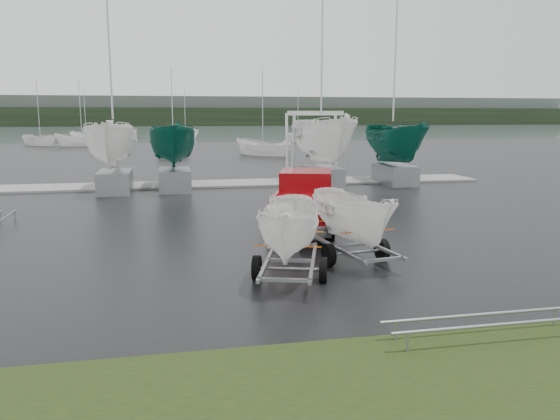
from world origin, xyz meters
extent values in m
plane|color=black|center=(0.00, 0.00, 0.00)|extent=(120.00, 120.00, 0.00)
plane|color=slate|center=(0.00, 100.00, -0.01)|extent=(300.00, 300.00, 0.00)
plane|color=black|center=(0.00, -11.00, 0.00)|extent=(40.00, 40.00, 0.00)
cube|color=gray|center=(0.00, 13.00, 0.05)|extent=(30.00, 3.00, 0.12)
cube|color=black|center=(0.00, 170.00, 3.00)|extent=(300.00, 8.00, 6.00)
cube|color=#4C5651|center=(0.00, 178.00, 5.00)|extent=(300.00, 6.00, 10.00)
cube|color=maroon|center=(1.61, 0.53, 0.78)|extent=(3.55, 5.97, 0.92)
cube|color=maroon|center=(1.92, 1.50, 1.51)|extent=(2.39, 2.67, 0.83)
cube|color=black|center=(1.92, 1.50, 1.56)|extent=(2.34, 2.45, 0.54)
cube|color=silver|center=(0.75, -2.21, 0.49)|extent=(1.93, 0.76, 0.34)
cylinder|color=black|center=(1.28, 2.57, 0.39)|extent=(0.51, 0.83, 0.78)
cylinder|color=black|center=(3.05, 2.02, 0.39)|extent=(0.51, 0.83, 0.78)
cylinder|color=black|center=(0.17, -0.96, 0.39)|extent=(0.51, 0.83, 0.78)
cylinder|color=black|center=(1.94, -1.51, 0.39)|extent=(0.51, 0.83, 0.78)
cube|color=gray|center=(-0.73, -5.10, 0.45)|extent=(1.15, 3.46, 0.08)
cube|color=gray|center=(0.32, -5.43, 0.45)|extent=(1.15, 3.46, 0.08)
cylinder|color=gray|center=(-0.27, -5.45, 0.30)|extent=(1.55, 0.56, 0.08)
cylinder|color=black|center=(-1.03, -5.21, 0.30)|extent=(0.35, 0.63, 0.60)
cylinder|color=black|center=(0.50, -5.69, 0.30)|extent=(0.35, 0.63, 0.60)
imported|color=white|center=(-0.21, -5.26, 2.40)|extent=(1.82, 1.84, 3.83)
cube|color=#E75807|center=(0.03, -4.50, 1.00)|extent=(1.49, 0.50, 0.03)
cube|color=#E75807|center=(-0.45, -6.03, 1.00)|extent=(1.49, 0.50, 0.03)
cube|color=gray|center=(1.24, -4.16, 0.45)|extent=(0.58, 3.58, 0.08)
cube|color=gray|center=(2.33, -4.00, 0.45)|extent=(0.58, 3.58, 0.08)
cylinder|color=gray|center=(1.82, -4.28, 0.30)|extent=(1.60, 0.30, 0.08)
cylinder|color=black|center=(1.02, -4.39, 0.30)|extent=(0.26, 0.62, 0.60)
cylinder|color=black|center=(2.61, -4.17, 0.30)|extent=(0.26, 0.62, 0.60)
imported|color=white|center=(1.79, -4.08, 2.39)|extent=(1.62, 1.65, 3.81)
cube|color=#E75807|center=(1.68, -3.29, 1.00)|extent=(1.54, 0.26, 0.03)
cube|color=#E75807|center=(1.90, -4.87, 1.00)|extent=(1.54, 0.26, 0.03)
cylinder|color=silver|center=(3.89, 12.20, 2.00)|extent=(0.16, 0.58, 3.99)
cylinder|color=silver|center=(3.89, 13.80, 2.00)|extent=(0.16, 0.58, 3.99)
cylinder|color=silver|center=(6.89, 12.20, 2.00)|extent=(0.16, 0.58, 3.99)
cylinder|color=silver|center=(6.89, 13.80, 2.00)|extent=(0.16, 0.58, 3.99)
cube|color=silver|center=(5.39, 13.00, 4.00)|extent=(3.30, 0.25, 0.25)
cube|color=gray|center=(-5.71, 11.00, 0.55)|extent=(1.60, 3.20, 1.10)
imported|color=white|center=(-5.71, 11.00, 4.44)|extent=(2.52, 2.58, 6.69)
cylinder|color=#B2B2B7|center=(-5.71, 11.50, 7.19)|extent=(0.10, 0.10, 7.00)
cube|color=gray|center=(-2.71, 11.20, 0.55)|extent=(1.60, 3.20, 1.10)
imported|color=#0B5242|center=(-2.71, 11.20, 4.25)|extent=(2.37, 2.43, 6.30)
cube|color=gray|center=(5.29, 11.00, 0.55)|extent=(1.60, 3.20, 1.10)
imported|color=white|center=(5.29, 11.00, 4.75)|extent=(2.75, 2.82, 7.30)
cylinder|color=#B2B2B7|center=(5.29, 11.50, 7.43)|extent=(0.10, 0.10, 7.00)
cube|color=gray|center=(9.64, 11.30, 0.55)|extent=(1.60, 3.20, 1.10)
imported|color=#0B5242|center=(9.64, 11.30, 4.26)|extent=(2.38, 2.44, 6.33)
cylinder|color=#B2B2B7|center=(9.64, 11.80, 7.05)|extent=(0.10, 0.10, 7.00)
cylinder|color=gray|center=(4.00, -9.25, 0.35)|extent=(7.00, 0.06, 0.06)
imported|color=white|center=(-13.32, 53.65, 0.00)|extent=(2.55, 2.49, 6.48)
cylinder|color=#B2B2B7|center=(-13.32, 53.65, 4.00)|extent=(0.08, 0.08, 8.00)
imported|color=white|center=(6.03, 34.50, 0.00)|extent=(3.52, 3.53, 6.55)
cylinder|color=#B2B2B7|center=(6.03, 34.50, 4.00)|extent=(0.08, 0.08, 8.00)
imported|color=white|center=(15.52, 59.53, 0.00)|extent=(3.48, 3.49, 6.50)
cylinder|color=#B2B2B7|center=(15.52, 59.53, 4.00)|extent=(0.08, 0.08, 8.00)
imported|color=white|center=(-18.72, 56.33, 0.00)|extent=(3.36, 3.36, 6.23)
cylinder|color=#B2B2B7|center=(-18.72, 56.33, 4.00)|extent=(0.08, 0.08, 8.00)
imported|color=white|center=(-0.15, 70.06, 0.00)|extent=(3.27, 3.28, 6.12)
cylinder|color=#B2B2B7|center=(-0.15, 70.06, 4.00)|extent=(0.08, 0.08, 8.00)
imported|color=white|center=(-2.48, 33.22, 0.00)|extent=(3.09, 3.14, 6.53)
cylinder|color=#B2B2B7|center=(-2.48, 33.22, 4.00)|extent=(0.08, 0.08, 8.00)
imported|color=white|center=(-14.76, 68.06, 0.00)|extent=(3.25, 3.26, 6.12)
cylinder|color=#B2B2B7|center=(-14.76, 68.06, 4.00)|extent=(0.08, 0.08, 8.00)
camera|label=1|loc=(-3.04, -17.77, 3.96)|focal=35.00mm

